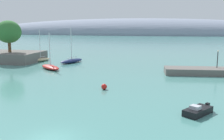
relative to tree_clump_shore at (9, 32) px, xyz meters
The scene contains 10 objects.
water 52.40m from the tree_clump_shore, 53.38° to the right, with size 600.00×600.00×0.00m, color teal.
shore_outcrop 6.54m from the tree_clump_shore, 142.75° to the left, with size 16.13×11.95×2.51m, color #66605B.
tree_clump_shore is the anchor object (origin of this frame).
distant_ridge 201.55m from the tree_clump_shore, 87.55° to the left, with size 350.08×67.62×31.87m, color gray.
sailboat_sand_near_shore 10.65m from the tree_clump_shore, 15.48° to the left, with size 4.22×5.85×8.29m.
sailboat_navy_mid_mooring 18.07m from the tree_clump_shore, ahead, with size 4.81×8.02×8.93m.
sailboat_red_outer_mooring 19.17m from the tree_clump_shore, 29.65° to the right, with size 6.92×6.49×7.92m.
motorboat_black_foreground 54.90m from the tree_clump_shore, 36.65° to the right, with size 3.49×3.95×1.11m.
mooring_buoy_red 39.95m from the tree_clump_shore, 37.51° to the right, with size 0.87×0.87×0.87m, color red.
harbor_lamp_post 50.59m from the tree_clump_shore, ahead, with size 0.36×0.36×3.46m.
Camera 1 is at (9.21, -19.00, 9.53)m, focal length 41.64 mm.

